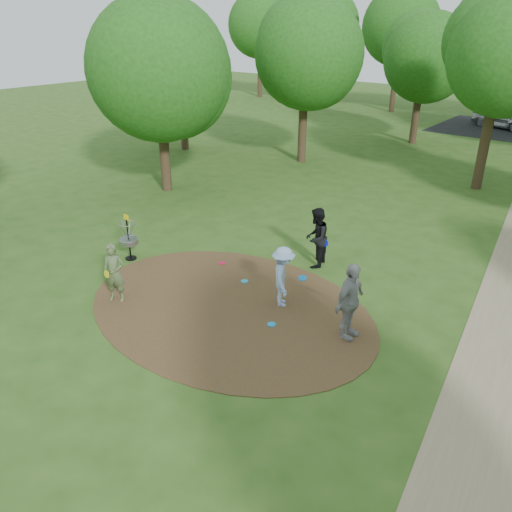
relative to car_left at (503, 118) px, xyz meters
The scene contains 13 objects.
ground 30.52m from the car_left, 88.30° to the right, with size 100.00×100.00×0.00m, color #2D5119.
dirt_clearing 30.52m from the car_left, 88.30° to the right, with size 8.40×8.40×0.02m, color #47301C.
footpath 29.45m from the car_left, 75.43° to the right, with size 2.00×40.00×0.01m, color #8C7A5B.
player_observer_with_disc 32.16m from the car_left, 93.18° to the right, with size 0.74×0.66×1.70m.
player_throwing_with_disc 29.52m from the car_left, 86.21° to the right, with size 1.32×1.26×1.70m.
player_walking_with_disc 26.92m from the car_left, 87.09° to the right, with size 0.94×1.09×1.91m.
player_waiting_with_disc 29.99m from the car_left, 82.16° to the right, with size 0.51×1.18×1.99m.
disc_ground_cyan 29.13m from the car_left, 89.35° to the right, with size 0.22×0.22×0.02m, color #1BA0D8.
disc_ground_blue 30.56m from the car_left, 85.60° to the right, with size 0.22×0.22×0.02m, color #0D97E7.
disc_ground_red 28.65m from the car_left, 92.02° to the right, with size 0.22×0.22×0.02m, color red.
car_left is the anchor object (origin of this frame).
disc_golf_basket 30.41m from the car_left, 96.79° to the right, with size 0.63×0.63×1.54m.
tree_ring 21.94m from the car_left, 86.28° to the right, with size 37.11×45.97×9.27m.
Camera 1 is at (7.80, -8.62, 7.10)m, focal length 35.00 mm.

